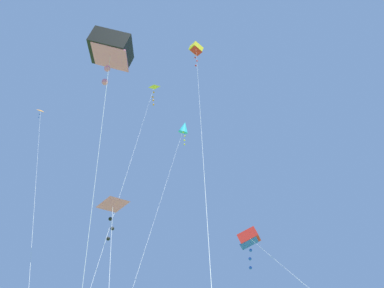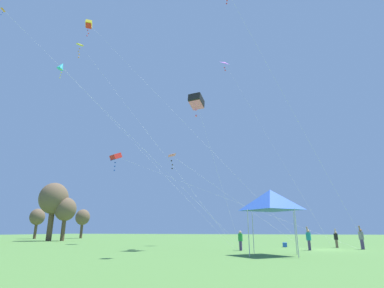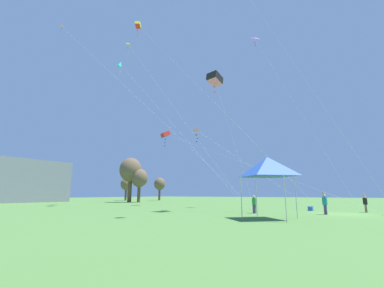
# 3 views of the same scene
# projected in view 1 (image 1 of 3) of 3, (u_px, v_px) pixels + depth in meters

# --- Properties ---
(kite_cyan_diamond_1) EXTENTS (4.40, 23.80, 23.50)m
(kite_cyan_diamond_1) POSITION_uv_depth(u_px,v_px,m) (184.00, 128.00, 37.90)
(kite_cyan_diamond_1) COLOR silver
(kite_cyan_diamond_1) RESTS_ON ground
(kite_pink_delta_2) EXTENTS (1.81, 11.54, 8.56)m
(kite_pink_delta_2) POSITION_uv_depth(u_px,v_px,m) (113.00, 206.00, 15.11)
(kite_pink_delta_2) COLOR silver
(kite_pink_delta_2) RESTS_ON ground
(kite_yellow_box_4) EXTENTS (3.27, 26.45, 29.92)m
(kite_yellow_box_4) POSITION_uv_depth(u_px,v_px,m) (196.00, 49.00, 38.65)
(kite_yellow_box_4) COLOR silver
(kite_yellow_box_4) RESTS_ON ground
(kite_orange_delta_5) EXTENTS (7.97, 21.25, 21.90)m
(kite_orange_delta_5) POSITION_uv_depth(u_px,v_px,m) (40.00, 115.00, 32.32)
(kite_orange_delta_5) COLOR silver
(kite_orange_delta_5) RESTS_ON ground
(kite_black_box_6) EXTENTS (1.62, 4.17, 13.90)m
(kite_black_box_6) POSITION_uv_depth(u_px,v_px,m) (111.00, 50.00, 15.50)
(kite_black_box_6) COLOR silver
(kite_black_box_6) RESTS_ON ground
(kite_red_box_7) EXTENTS (4.40, 26.55, 11.16)m
(kite_red_box_7) POSITION_uv_depth(u_px,v_px,m) (249.00, 238.00, 25.83)
(kite_red_box_7) COLOR silver
(kite_red_box_7) RESTS_ON ground
(kite_yellow_delta_8) EXTENTS (1.95, 19.07, 23.72)m
(kite_yellow_delta_8) POSITION_uv_depth(u_px,v_px,m) (154.00, 88.00, 33.44)
(kite_yellow_delta_8) COLOR silver
(kite_yellow_delta_8) RESTS_ON ground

